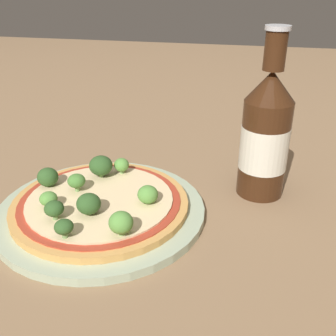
# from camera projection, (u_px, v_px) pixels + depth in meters

# --- Properties ---
(ground_plane) EXTENTS (3.00, 3.00, 0.00)m
(ground_plane) POSITION_uv_depth(u_px,v_px,m) (102.00, 207.00, 0.58)
(ground_plane) COLOR #846647
(plate) EXTENTS (0.29, 0.29, 0.01)m
(plate) POSITION_uv_depth(u_px,v_px,m) (102.00, 210.00, 0.56)
(plate) COLOR #A3B293
(plate) RESTS_ON ground_plane
(pizza) EXTENTS (0.25, 0.25, 0.01)m
(pizza) POSITION_uv_depth(u_px,v_px,m) (100.00, 203.00, 0.55)
(pizza) COLOR tan
(pizza) RESTS_ON plate
(broccoli_floret_0) EXTENTS (0.03, 0.03, 0.03)m
(broccoli_floret_0) POSITION_uv_depth(u_px,v_px,m) (121.00, 223.00, 0.47)
(broccoli_floret_0) COLOR #6B8E51
(broccoli_floret_0) RESTS_ON pizza
(broccoli_floret_1) EXTENTS (0.04, 0.04, 0.03)m
(broccoli_floret_1) POSITION_uv_depth(u_px,v_px,m) (101.00, 166.00, 0.60)
(broccoli_floret_1) COLOR #6B8E51
(broccoli_floret_1) RESTS_ON pizza
(broccoli_floret_2) EXTENTS (0.03, 0.03, 0.03)m
(broccoli_floret_2) POSITION_uv_depth(u_px,v_px,m) (148.00, 195.00, 0.54)
(broccoli_floret_2) COLOR #6B8E51
(broccoli_floret_2) RESTS_ON pizza
(broccoli_floret_3) EXTENTS (0.03, 0.03, 0.03)m
(broccoli_floret_3) POSITION_uv_depth(u_px,v_px,m) (89.00, 204.00, 0.51)
(broccoli_floret_3) COLOR #6B8E51
(broccoli_floret_3) RESTS_ON pizza
(broccoli_floret_4) EXTENTS (0.03, 0.03, 0.03)m
(broccoli_floret_4) POSITION_uv_depth(u_px,v_px,m) (54.00, 209.00, 0.50)
(broccoli_floret_4) COLOR #6B8E51
(broccoli_floret_4) RESTS_ON pizza
(broccoli_floret_5) EXTENTS (0.03, 0.03, 0.03)m
(broccoli_floret_5) POSITION_uv_depth(u_px,v_px,m) (48.00, 177.00, 0.58)
(broccoli_floret_5) COLOR #6B8E51
(broccoli_floret_5) RESTS_ON pizza
(broccoli_floret_6) EXTENTS (0.02, 0.02, 0.02)m
(broccoli_floret_6) POSITION_uv_depth(u_px,v_px,m) (122.00, 165.00, 0.62)
(broccoli_floret_6) COLOR #6B8E51
(broccoli_floret_6) RESTS_ON pizza
(broccoli_floret_7) EXTENTS (0.02, 0.02, 0.02)m
(broccoli_floret_7) POSITION_uv_depth(u_px,v_px,m) (48.00, 199.00, 0.52)
(broccoli_floret_7) COLOR #6B8E51
(broccoli_floret_7) RESTS_ON pizza
(broccoli_floret_8) EXTENTS (0.02, 0.02, 0.02)m
(broccoli_floret_8) POSITION_uv_depth(u_px,v_px,m) (66.00, 227.00, 0.46)
(broccoli_floret_8) COLOR #6B8E51
(broccoli_floret_8) RESTS_ON pizza
(broccoli_floret_9) EXTENTS (0.03, 0.03, 0.03)m
(broccoli_floret_9) POSITION_uv_depth(u_px,v_px,m) (76.00, 181.00, 0.56)
(broccoli_floret_9) COLOR #6B8E51
(broccoli_floret_9) RESTS_ON pizza
(beer_bottle) EXTENTS (0.07, 0.07, 0.25)m
(beer_bottle) POSITION_uv_depth(u_px,v_px,m) (265.00, 135.00, 0.58)
(beer_bottle) COLOR #381E0F
(beer_bottle) RESTS_ON ground_plane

